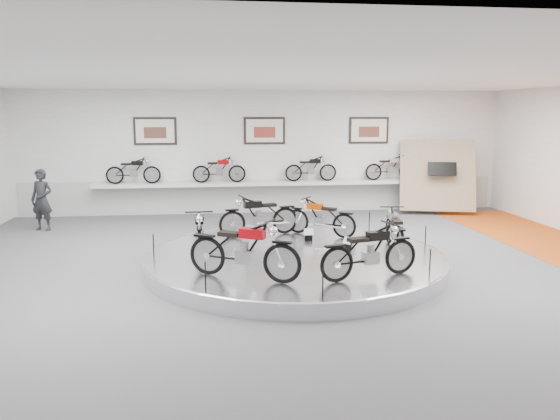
{
  "coord_description": "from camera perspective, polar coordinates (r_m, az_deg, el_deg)",
  "views": [
    {
      "loc": [
        -1.7,
        -10.91,
        3.24
      ],
      "look_at": [
        -0.28,
        0.6,
        1.19
      ],
      "focal_mm": 35.0,
      "sensor_mm": 36.0,
      "label": 1
    }
  ],
  "objects": [
    {
      "name": "visitor",
      "position": [
        16.66,
        -23.63,
        0.98
      ],
      "size": [
        0.73,
        0.59,
        1.73
      ],
      "primitive_type": "imported",
      "rotation": [
        0.0,
        0.0,
        -0.32
      ],
      "color": "black",
      "rests_on": "floor"
    },
    {
      "name": "wall_front",
      "position": [
        4.44,
        15.83,
        -6.59
      ],
      "size": [
        16.0,
        0.0,
        16.0
      ],
      "primitive_type": "plane",
      "rotation": [
        -1.57,
        0.0,
        0.0
      ],
      "color": "white",
      "rests_on": "floor"
    },
    {
      "name": "bike_c",
      "position": [
        11.79,
        -8.4,
        -2.1
      ],
      "size": [
        0.62,
        1.68,
        0.98
      ],
      "primitive_type": null,
      "rotation": [
        0.0,
        0.0,
        4.73
      ],
      "color": "black",
      "rests_on": "display_platform"
    },
    {
      "name": "shelf_bike_d",
      "position": [
        18.67,
        11.45,
        4.2
      ],
      "size": [
        1.22,
        0.43,
        0.73
      ],
      "primitive_type": null,
      "color": "silver",
      "rests_on": "shelf"
    },
    {
      "name": "shelf_bike_b",
      "position": [
        17.71,
        -6.38,
        4.04
      ],
      "size": [
        1.22,
        0.43,
        0.73
      ],
      "primitive_type": null,
      "color": "#8E040B",
      "rests_on": "shelf"
    },
    {
      "name": "poster_left",
      "position": [
        17.97,
        -12.92,
        8.04
      ],
      "size": [
        1.35,
        0.06,
        0.88
      ],
      "primitive_type": "cube",
      "color": "white",
      "rests_on": "wall_back"
    },
    {
      "name": "floor",
      "position": [
        11.51,
        1.74,
        -6.34
      ],
      "size": [
        16.0,
        16.0,
        0.0
      ],
      "primitive_type": "plane",
      "color": "#4E4E50",
      "rests_on": "ground"
    },
    {
      "name": "bike_b",
      "position": [
        13.27,
        -2.21,
        -0.58
      ],
      "size": [
        1.81,
        1.01,
        1.01
      ],
      "primitive_type": null,
      "rotation": [
        0.0,
        0.0,
        3.39
      ],
      "color": "black",
      "rests_on": "display_platform"
    },
    {
      "name": "platform_rim",
      "position": [
        11.73,
        1.52,
        -4.67
      ],
      "size": [
        6.4,
        6.4,
        0.1
      ],
      "primitive_type": "torus",
      "color": "#B2B2BA",
      "rests_on": "display_platform"
    },
    {
      "name": "bike_e",
      "position": [
        9.98,
        9.35,
        -4.29
      ],
      "size": [
        1.79,
        1.04,
        1.0
      ],
      "primitive_type": null,
      "rotation": [
        0.0,
        0.0,
        6.56
      ],
      "color": "black",
      "rests_on": "display_platform"
    },
    {
      "name": "ceiling",
      "position": [
        11.07,
        1.85,
        13.94
      ],
      "size": [
        16.0,
        16.0,
        0.0
      ],
      "primitive_type": "plane",
      "rotation": [
        3.14,
        0.0,
        0.0
      ],
      "color": "white",
      "rests_on": "wall_back"
    },
    {
      "name": "display_panel",
      "position": [
        18.62,
        16.11,
        3.48
      ],
      "size": [
        2.56,
        1.52,
        2.3
      ],
      "primitive_type": "cube",
      "rotation": [
        -0.35,
        0.0,
        -0.26
      ],
      "color": "#9B8868",
      "rests_on": "floor"
    },
    {
      "name": "shelf",
      "position": [
        17.84,
        -1.52,
        2.79
      ],
      "size": [
        11.0,
        0.55,
        0.1
      ],
      "primitive_type": "cube",
      "color": "silver",
      "rests_on": "wall_back"
    },
    {
      "name": "poster_right",
      "position": [
        18.62,
        9.27,
        8.22
      ],
      "size": [
        1.35,
        0.06,
        0.88
      ],
      "primitive_type": "cube",
      "color": "white",
      "rests_on": "wall_back"
    },
    {
      "name": "shelf_bike_c",
      "position": [
        18.0,
        3.24,
        4.18
      ],
      "size": [
        1.22,
        0.43,
        0.73
      ],
      "primitive_type": null,
      "color": "black",
      "rests_on": "shelf"
    },
    {
      "name": "bike_d",
      "position": [
        9.8,
        -3.82,
        -4.13
      ],
      "size": [
        1.95,
        1.47,
        1.1
      ],
      "primitive_type": null,
      "rotation": [
        0.0,
        0.0,
        5.79
      ],
      "color": "#8E040B",
      "rests_on": "display_platform"
    },
    {
      "name": "bike_f",
      "position": [
        12.13,
        11.9,
        -2.02
      ],
      "size": [
        0.74,
        1.61,
        0.91
      ],
      "primitive_type": null,
      "rotation": [
        0.0,
        0.0,
        7.73
      ],
      "color": "silver",
      "rests_on": "display_platform"
    },
    {
      "name": "wall_back",
      "position": [
        18.04,
        -1.63,
        6.07
      ],
      "size": [
        16.0,
        0.0,
        16.0
      ],
      "primitive_type": "plane",
      "rotation": [
        1.57,
        0.0,
        0.0
      ],
      "color": "white",
      "rests_on": "floor"
    },
    {
      "name": "dado_band",
      "position": [
        18.18,
        -1.6,
        1.5
      ],
      "size": [
        15.68,
        0.04,
        1.1
      ],
      "primitive_type": "cube",
      "color": "#BCBCBA",
      "rests_on": "floor"
    },
    {
      "name": "poster_center",
      "position": [
        17.96,
        -1.63,
        8.28
      ],
      "size": [
        1.35,
        0.06,
        0.88
      ],
      "primitive_type": "cube",
      "color": "white",
      "rests_on": "wall_back"
    },
    {
      "name": "shelf_bike_a",
      "position": [
        17.89,
        -15.08,
        3.81
      ],
      "size": [
        1.22,
        0.43,
        0.73
      ],
      "primitive_type": null,
      "color": "black",
      "rests_on": "shelf"
    },
    {
      "name": "bike_a",
      "position": [
        13.31,
        4.25,
        -0.75
      ],
      "size": [
        1.6,
        1.36,
        0.92
      ],
      "primitive_type": null,
      "rotation": [
        0.0,
        0.0,
        2.52
      ],
      "color": "#B43C00",
      "rests_on": "display_platform"
    },
    {
      "name": "display_platform",
      "position": [
        11.76,
        1.52,
        -5.23
      ],
      "size": [
        6.4,
        6.4,
        0.3
      ],
      "primitive_type": "cylinder",
      "color": "silver",
      "rests_on": "floor"
    }
  ]
}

